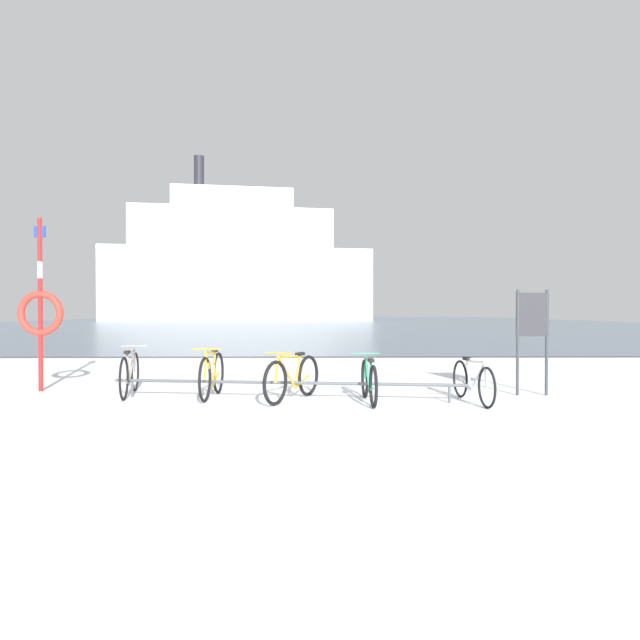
% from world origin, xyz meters
% --- Properties ---
extents(ground, '(80.00, 132.00, 0.08)m').
position_xyz_m(ground, '(0.00, 53.90, -0.04)').
color(ground, white).
extents(bike_rack, '(5.80, 0.79, 0.31)m').
position_xyz_m(bike_rack, '(-0.49, 1.62, 0.27)').
color(bike_rack, '#4C5156').
rests_on(bike_rack, ground).
extents(bicycle_0, '(0.46, 1.77, 0.83)m').
position_xyz_m(bicycle_0, '(-3.19, 2.11, 0.38)').
color(bicycle_0, black).
rests_on(bicycle_0, ground).
extents(bicycle_1, '(0.46, 1.68, 0.85)m').
position_xyz_m(bicycle_1, '(-1.74, 1.87, 0.38)').
color(bicycle_1, black).
rests_on(bicycle_1, ground).
extents(bicycle_2, '(0.86, 1.62, 0.81)m').
position_xyz_m(bicycle_2, '(-0.37, 1.55, 0.37)').
color(bicycle_2, black).
rests_on(bicycle_2, ground).
extents(bicycle_3, '(0.46, 1.63, 0.76)m').
position_xyz_m(bicycle_3, '(0.84, 1.31, 0.34)').
color(bicycle_3, black).
rests_on(bicycle_3, ground).
extents(bicycle_4, '(0.46, 1.71, 0.74)m').
position_xyz_m(bicycle_4, '(2.49, 1.30, 0.34)').
color(bicycle_4, black).
rests_on(bicycle_4, ground).
extents(info_sign, '(0.55, 0.07, 1.82)m').
position_xyz_m(info_sign, '(3.73, 2.07, 1.22)').
color(info_sign, '#33383D').
rests_on(info_sign, ground).
extents(rescue_post, '(0.83, 0.13, 3.13)m').
position_xyz_m(rescue_post, '(-4.98, 2.67, 1.47)').
color(rescue_post, red).
rests_on(rescue_post, ground).
extents(ferry_ship, '(40.24, 14.22, 24.52)m').
position_xyz_m(ferry_ship, '(-11.66, 77.14, 8.22)').
color(ferry_ship, silver).
rests_on(ferry_ship, ground).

